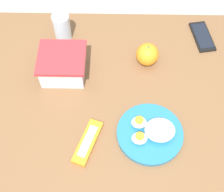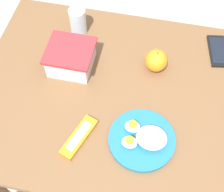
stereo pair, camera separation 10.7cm
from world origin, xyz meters
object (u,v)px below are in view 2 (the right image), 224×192
Objects in this scene: drinking_glass at (78,21)px; candy_bar at (79,137)px; orange_fruit at (156,60)px; rice_plate at (143,139)px; food_container at (71,59)px; cell_phone at (218,51)px.

candy_bar is at bearing -74.89° from drinking_glass.
orange_fruit is 0.31m from rice_plate.
rice_plate is at bearing -38.75° from food_container.
orange_fruit is 0.53× the size of cell_phone.
rice_plate is (0.00, -0.31, -0.02)m from orange_fruit.
food_container is 0.77× the size of rice_plate.
drinking_glass is at bearing 160.41° from orange_fruit.
rice_plate is 0.49m from cell_phone.
rice_plate reaches higher than candy_bar.
food_container is at bearing -169.48° from orange_fruit.
candy_bar is (-0.21, -0.03, -0.01)m from rice_plate.
drinking_glass is at bearing 105.11° from candy_bar.
cell_phone is (0.23, 0.13, -0.04)m from orange_fruit.
food_container is at bearing -161.17° from cell_phone.
candy_bar is at bearing -120.97° from orange_fruit.
candy_bar is at bearing -170.64° from rice_plate.
candy_bar is 1.02× the size of cell_phone.
drinking_glass is (-0.33, 0.42, 0.04)m from rice_plate.
candy_bar is (-0.20, -0.34, -0.03)m from orange_fruit.
orange_fruit reaches higher than rice_plate.
drinking_glass is (-0.56, -0.01, 0.05)m from cell_phone.
food_container reaches higher than rice_plate.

